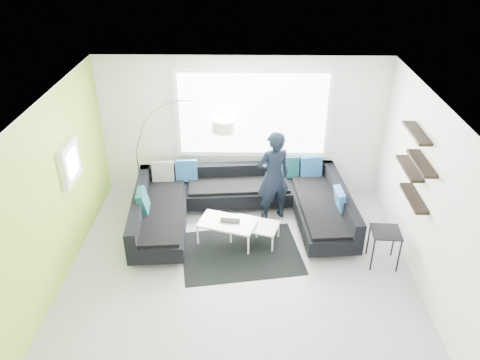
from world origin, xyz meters
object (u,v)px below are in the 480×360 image
object	(u,v)px
sectional_sofa	(241,208)
laptop	(230,222)
coffee_table	(241,231)
person	(273,176)
arc_lamp	(136,150)
side_table	(383,247)

from	to	relation	value
sectional_sofa	laptop	size ratio (longest dim) A/B	10.97
coffee_table	laptop	world-z (taller)	laptop
sectional_sofa	person	bearing A→B (deg)	20.53
person	laptop	world-z (taller)	person
arc_lamp	laptop	size ratio (longest dim) A/B	5.77
sectional_sofa	side_table	size ratio (longest dim) A/B	6.38
coffee_table	person	xyz separation A→B (m)	(0.57, 0.76, 0.68)
arc_lamp	side_table	bearing A→B (deg)	-15.27
side_table	laptop	bearing A→B (deg)	168.64
person	laptop	size ratio (longest dim) A/B	4.80
side_table	person	size ratio (longest dim) A/B	0.36
sectional_sofa	laptop	bearing A→B (deg)	-114.84
sectional_sofa	laptop	world-z (taller)	sectional_sofa
person	laptop	xyz separation A→B (m)	(-0.76, -0.80, -0.46)
arc_lamp	laptop	bearing A→B (deg)	-29.36
side_table	sectional_sofa	bearing A→B (deg)	155.96
coffee_table	side_table	size ratio (longest dim) A/B	1.96
sectional_sofa	arc_lamp	size ratio (longest dim) A/B	1.90
coffee_table	person	bearing A→B (deg)	70.12
person	side_table	bearing A→B (deg)	122.19
sectional_sofa	coffee_table	distance (m)	0.51
coffee_table	sectional_sofa	bearing A→B (deg)	107.56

